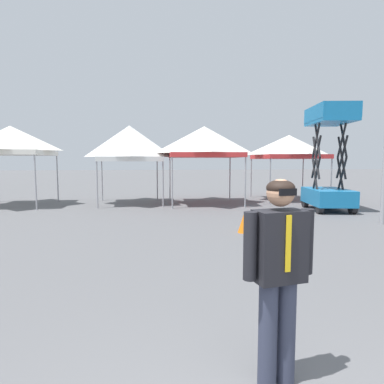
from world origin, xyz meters
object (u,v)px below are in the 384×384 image
canopy_tent_center (289,147)px  person_foreground (279,268)px  canopy_tent_far_left (130,144)px  traffic_cone_lot_center (244,223)px  canopy_tent_left_of_center (11,141)px  scissor_lift (328,179)px  canopy_tent_right_of_center (204,142)px

canopy_tent_center → person_foreground: (-5.78, -12.89, -1.57)m
canopy_tent_far_left → traffic_cone_lot_center: 7.82m
canopy_tent_left_of_center → scissor_lift: (12.69, -3.08, -1.57)m
canopy_tent_right_of_center → canopy_tent_center: (4.33, 0.78, -0.17)m
scissor_lift → traffic_cone_lot_center: scissor_lift is taller
canopy_tent_center → traffic_cone_lot_center: 8.53m
canopy_tent_left_of_center → scissor_lift: scissor_lift is taller
canopy_tent_far_left → traffic_cone_lot_center: size_ratio=6.96×
canopy_tent_center → person_foreground: canopy_tent_center is taller
canopy_tent_far_left → canopy_tent_right_of_center: 3.34m
canopy_tent_left_of_center → person_foreground: 14.32m
canopy_tent_far_left → scissor_lift: size_ratio=0.87×
scissor_lift → person_foreground: bearing=-122.0°
traffic_cone_lot_center → canopy_tent_right_of_center: bearing=90.1°
canopy_tent_right_of_center → person_foreground: (-1.45, -12.12, -1.74)m
canopy_tent_left_of_center → canopy_tent_right_of_center: size_ratio=0.98×
scissor_lift → traffic_cone_lot_center: bearing=-141.7°
scissor_lift → canopy_tent_center: bearing=91.4°
canopy_tent_far_left → canopy_tent_center: size_ratio=1.10×
canopy_tent_left_of_center → canopy_tent_far_left: bearing=1.1°
person_foreground → canopy_tent_right_of_center: bearing=83.2°
traffic_cone_lot_center → scissor_lift: bearing=38.3°
canopy_tent_left_of_center → traffic_cone_lot_center: 10.87m
person_foreground → traffic_cone_lot_center: bearing=76.1°
canopy_tent_right_of_center → canopy_tent_center: canopy_tent_right_of_center is taller
canopy_tent_right_of_center → traffic_cone_lot_center: size_ratio=6.89×
canopy_tent_far_left → scissor_lift: (7.72, -3.18, -1.49)m
canopy_tent_far_left → canopy_tent_center: bearing=2.5°
canopy_tent_center → traffic_cone_lot_center: bearing=-121.7°
canopy_tent_left_of_center → canopy_tent_center: (12.61, 0.43, -0.18)m
canopy_tent_center → scissor_lift: bearing=-88.6°
canopy_tent_left_of_center → canopy_tent_center: bearing=1.9°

